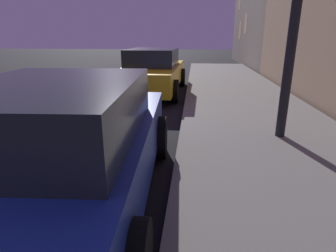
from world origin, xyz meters
TOP-DOWN VIEW (x-y plane):
  - car_blue at (2.85, 2.38)m, footprint 2.28×4.23m
  - car_yellow_cab at (2.85, 9.04)m, footprint 2.06×4.57m

SIDE VIEW (x-z plane):
  - car_yellow_cab at x=2.85m, z-range -0.01..1.42m
  - car_blue at x=2.85m, z-range 0.01..1.44m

